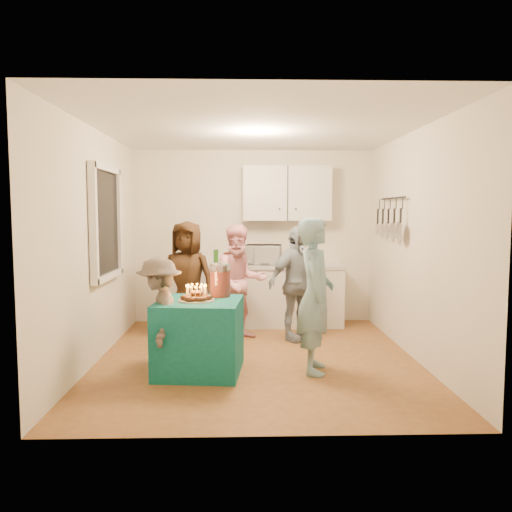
{
  "coord_description": "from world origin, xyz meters",
  "views": [
    {
      "loc": [
        -0.17,
        -5.59,
        1.67
      ],
      "look_at": [
        0.0,
        0.35,
        1.15
      ],
      "focal_mm": 35.0,
      "sensor_mm": 36.0,
      "label": 1
    }
  ],
  "objects_px": {
    "man_birthday": "(315,295)",
    "child_near_left": "(160,316)",
    "punch_jar": "(220,281)",
    "woman_back_center": "(240,282)",
    "party_table": "(199,336)",
    "microwave": "(263,255)",
    "counter": "(267,296)",
    "woman_back_left": "(187,280)",
    "woman_back_right": "(296,283)"
  },
  "relations": [
    {
      "from": "woman_back_left",
      "to": "woman_back_right",
      "type": "relative_size",
      "value": 1.04
    },
    {
      "from": "counter",
      "to": "punch_jar",
      "type": "bearing_deg",
      "value": -107.31
    },
    {
      "from": "woman_back_center",
      "to": "woman_back_right",
      "type": "xyz_separation_m",
      "value": [
        0.73,
        -0.09,
        -0.01
      ]
    },
    {
      "from": "man_birthday",
      "to": "woman_back_left",
      "type": "xyz_separation_m",
      "value": [
        -1.49,
        1.46,
        -0.03
      ]
    },
    {
      "from": "party_table",
      "to": "woman_back_right",
      "type": "bearing_deg",
      "value": 48.53
    },
    {
      "from": "woman_back_left",
      "to": "man_birthday",
      "type": "bearing_deg",
      "value": -28.59
    },
    {
      "from": "woman_back_right",
      "to": "child_near_left",
      "type": "bearing_deg",
      "value": -173.4
    },
    {
      "from": "woman_back_center",
      "to": "punch_jar",
      "type": "bearing_deg",
      "value": -116.0
    },
    {
      "from": "punch_jar",
      "to": "man_birthday",
      "type": "distance_m",
      "value": 1.03
    },
    {
      "from": "child_near_left",
      "to": "microwave",
      "type": "bearing_deg",
      "value": 139.86
    },
    {
      "from": "woman_back_right",
      "to": "microwave",
      "type": "bearing_deg",
      "value": 79.38
    },
    {
      "from": "microwave",
      "to": "party_table",
      "type": "bearing_deg",
      "value": -100.91
    },
    {
      "from": "woman_back_center",
      "to": "child_near_left",
      "type": "relative_size",
      "value": 1.24
    },
    {
      "from": "microwave",
      "to": "party_table",
      "type": "xyz_separation_m",
      "value": [
        -0.76,
        -2.16,
        -0.67
      ]
    },
    {
      "from": "counter",
      "to": "microwave",
      "type": "bearing_deg",
      "value": 180.0
    },
    {
      "from": "microwave",
      "to": "child_near_left",
      "type": "relative_size",
      "value": 0.42
    },
    {
      "from": "punch_jar",
      "to": "woman_back_left",
      "type": "height_order",
      "value": "woman_back_left"
    },
    {
      "from": "counter",
      "to": "woman_back_center",
      "type": "height_order",
      "value": "woman_back_center"
    },
    {
      "from": "microwave",
      "to": "party_table",
      "type": "relative_size",
      "value": 0.61
    },
    {
      "from": "woman_back_left",
      "to": "woman_back_right",
      "type": "distance_m",
      "value": 1.44
    },
    {
      "from": "man_birthday",
      "to": "woman_back_left",
      "type": "relative_size",
      "value": 1.04
    },
    {
      "from": "counter",
      "to": "microwave",
      "type": "xyz_separation_m",
      "value": [
        -0.06,
        0.0,
        0.62
      ]
    },
    {
      "from": "microwave",
      "to": "woman_back_center",
      "type": "bearing_deg",
      "value": -105.43
    },
    {
      "from": "party_table",
      "to": "punch_jar",
      "type": "xyz_separation_m",
      "value": [
        0.21,
        0.23,
        0.55
      ]
    },
    {
      "from": "party_table",
      "to": "child_near_left",
      "type": "xyz_separation_m",
      "value": [
        -0.4,
        -0.08,
        0.23
      ]
    },
    {
      "from": "woman_back_left",
      "to": "woman_back_center",
      "type": "distance_m",
      "value": 0.7
    },
    {
      "from": "counter",
      "to": "woman_back_center",
      "type": "distance_m",
      "value": 0.93
    },
    {
      "from": "man_birthday",
      "to": "woman_back_right",
      "type": "bearing_deg",
      "value": 9.02
    },
    {
      "from": "man_birthday",
      "to": "child_near_left",
      "type": "relative_size",
      "value": 1.33
    },
    {
      "from": "punch_jar",
      "to": "woman_back_right",
      "type": "relative_size",
      "value": 0.23
    },
    {
      "from": "punch_jar",
      "to": "woman_back_center",
      "type": "distance_m",
      "value": 1.19
    },
    {
      "from": "woman_back_center",
      "to": "woman_back_right",
      "type": "distance_m",
      "value": 0.74
    },
    {
      "from": "counter",
      "to": "woman_back_left",
      "type": "bearing_deg",
      "value": -146.75
    },
    {
      "from": "counter",
      "to": "child_near_left",
      "type": "height_order",
      "value": "child_near_left"
    },
    {
      "from": "counter",
      "to": "woman_back_left",
      "type": "distance_m",
      "value": 1.36
    },
    {
      "from": "man_birthday",
      "to": "child_near_left",
      "type": "bearing_deg",
      "value": 98.67
    },
    {
      "from": "party_table",
      "to": "punch_jar",
      "type": "bearing_deg",
      "value": 47.24
    },
    {
      "from": "man_birthday",
      "to": "woman_back_right",
      "type": "height_order",
      "value": "man_birthday"
    },
    {
      "from": "counter",
      "to": "punch_jar",
      "type": "xyz_separation_m",
      "value": [
        -0.6,
        -1.94,
        0.5
      ]
    },
    {
      "from": "microwave",
      "to": "woman_back_center",
      "type": "height_order",
      "value": "woman_back_center"
    },
    {
      "from": "child_near_left",
      "to": "counter",
      "type": "bearing_deg",
      "value": 138.76
    },
    {
      "from": "party_table",
      "to": "child_near_left",
      "type": "height_order",
      "value": "child_near_left"
    },
    {
      "from": "counter",
      "to": "party_table",
      "type": "relative_size",
      "value": 2.59
    },
    {
      "from": "man_birthday",
      "to": "child_near_left",
      "type": "distance_m",
      "value": 1.62
    },
    {
      "from": "woman_back_center",
      "to": "child_near_left",
      "type": "bearing_deg",
      "value": -135.0
    },
    {
      "from": "party_table",
      "to": "woman_back_left",
      "type": "xyz_separation_m",
      "value": [
        -0.28,
        1.45,
        0.4
      ]
    },
    {
      "from": "counter",
      "to": "punch_jar",
      "type": "relative_size",
      "value": 6.47
    },
    {
      "from": "man_birthday",
      "to": "woman_back_center",
      "type": "relative_size",
      "value": 1.07
    },
    {
      "from": "counter",
      "to": "party_table",
      "type": "bearing_deg",
      "value": -110.63
    },
    {
      "from": "counter",
      "to": "man_birthday",
      "type": "relative_size",
      "value": 1.36
    }
  ]
}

